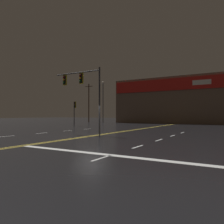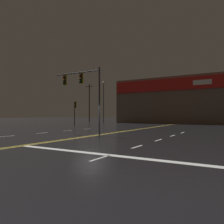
% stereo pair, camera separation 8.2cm
% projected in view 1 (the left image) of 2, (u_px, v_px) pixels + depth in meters
% --- Properties ---
extents(ground_plane, '(200.00, 200.00, 0.00)m').
position_uv_depth(ground_plane, '(91.00, 136.00, 17.76)').
color(ground_plane, black).
extents(road_markings, '(16.91, 60.00, 0.01)m').
position_uv_depth(road_markings, '(93.00, 138.00, 15.95)').
color(road_markings, gold).
rests_on(road_markings, ground).
extents(traffic_signal_median, '(4.95, 0.36, 5.80)m').
position_uv_depth(traffic_signal_median, '(81.00, 85.00, 19.56)').
color(traffic_signal_median, '#38383D').
rests_on(traffic_signal_median, ground).
extents(traffic_signal_corner_northwest, '(0.42, 0.36, 3.80)m').
position_uv_depth(traffic_signal_corner_northwest, '(75.00, 108.00, 33.73)').
color(traffic_signal_corner_northwest, '#38383D').
rests_on(traffic_signal_corner_northwest, ground).
extents(streetlight_median_approach, '(0.56, 0.56, 9.02)m').
position_uv_depth(streetlight_median_approach, '(103.00, 96.00, 47.55)').
color(streetlight_median_approach, '#59595E').
rests_on(streetlight_median_approach, ground).
extents(building_backdrop, '(26.58, 10.23, 9.29)m').
position_uv_depth(building_backdrop, '(182.00, 101.00, 46.29)').
color(building_backdrop, brown).
rests_on(building_backdrop, ground).
extents(utility_pole_row, '(45.03, 0.26, 12.55)m').
position_uv_depth(utility_pole_row, '(196.00, 93.00, 40.31)').
color(utility_pole_row, '#4C3828').
rests_on(utility_pole_row, ground).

